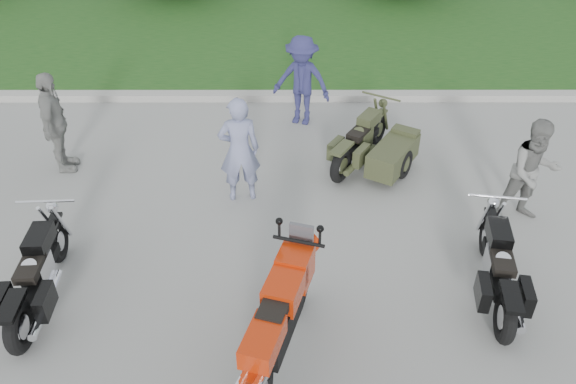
{
  "coord_description": "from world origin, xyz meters",
  "views": [
    {
      "loc": [
        0.5,
        -4.96,
        5.19
      ],
      "look_at": [
        0.51,
        1.37,
        0.8
      ],
      "focal_mm": 35.0,
      "sensor_mm": 36.0,
      "label": 1
    }
  ],
  "objects_px": {
    "person_denim": "(302,81)",
    "person_back": "(55,123)",
    "cruiser_right": "(499,271)",
    "cruiser_left": "(36,278)",
    "person_grey": "(533,172)",
    "cruiser_sidecar": "(379,150)",
    "person_stripe": "(239,150)",
    "sportbike_red": "(278,320)"
  },
  "relations": [
    {
      "from": "person_denim",
      "to": "person_back",
      "type": "bearing_deg",
      "value": -138.2
    },
    {
      "from": "person_back",
      "to": "cruiser_right",
      "type": "bearing_deg",
      "value": -122.79
    },
    {
      "from": "person_denim",
      "to": "cruiser_right",
      "type": "bearing_deg",
      "value": -44.77
    },
    {
      "from": "cruiser_left",
      "to": "person_grey",
      "type": "xyz_separation_m",
      "value": [
        6.61,
        1.79,
        0.39
      ]
    },
    {
      "from": "person_grey",
      "to": "person_denim",
      "type": "xyz_separation_m",
      "value": [
        -3.28,
        3.12,
        0.05
      ]
    },
    {
      "from": "cruiser_left",
      "to": "cruiser_sidecar",
      "type": "xyz_separation_m",
      "value": [
        4.61,
        3.15,
        -0.05
      ]
    },
    {
      "from": "cruiser_left",
      "to": "person_grey",
      "type": "relative_size",
      "value": 1.32
    },
    {
      "from": "cruiser_left",
      "to": "cruiser_right",
      "type": "distance_m",
      "value": 5.69
    },
    {
      "from": "person_denim",
      "to": "person_back",
      "type": "height_order",
      "value": "person_back"
    },
    {
      "from": "cruiser_right",
      "to": "person_denim",
      "type": "distance_m",
      "value": 5.34
    },
    {
      "from": "person_stripe",
      "to": "cruiser_sidecar",
      "type": "bearing_deg",
      "value": -169.32
    },
    {
      "from": "person_grey",
      "to": "sportbike_red",
      "type": "bearing_deg",
      "value": -149.83
    },
    {
      "from": "cruiser_left",
      "to": "person_back",
      "type": "bearing_deg",
      "value": 100.22
    },
    {
      "from": "cruiser_right",
      "to": "person_stripe",
      "type": "bearing_deg",
      "value": 155.65
    },
    {
      "from": "cruiser_sidecar",
      "to": "person_denim",
      "type": "xyz_separation_m",
      "value": [
        -1.27,
        1.75,
        0.49
      ]
    },
    {
      "from": "person_grey",
      "to": "person_denim",
      "type": "distance_m",
      "value": 4.52
    },
    {
      "from": "cruiser_left",
      "to": "cruiser_sidecar",
      "type": "relative_size",
      "value": 1.11
    },
    {
      "from": "cruiser_right",
      "to": "person_denim",
      "type": "xyz_separation_m",
      "value": [
        -2.35,
        4.78,
        0.45
      ]
    },
    {
      "from": "cruiser_left",
      "to": "sportbike_red",
      "type": "bearing_deg",
      "value": -19.27
    },
    {
      "from": "person_stripe",
      "to": "person_denim",
      "type": "relative_size",
      "value": 1.0
    },
    {
      "from": "sportbike_red",
      "to": "cruiser_left",
      "type": "xyz_separation_m",
      "value": [
        -2.97,
        0.86,
        -0.2
      ]
    },
    {
      "from": "person_denim",
      "to": "person_back",
      "type": "xyz_separation_m",
      "value": [
        -4.09,
        -1.72,
        0.0
      ]
    },
    {
      "from": "cruiser_right",
      "to": "cruiser_sidecar",
      "type": "distance_m",
      "value": 3.22
    },
    {
      "from": "person_stripe",
      "to": "person_back",
      "type": "distance_m",
      "value": 3.2
    },
    {
      "from": "person_grey",
      "to": "cruiser_right",
      "type": "bearing_deg",
      "value": -124.9
    },
    {
      "from": "cruiser_left",
      "to": "person_denim",
      "type": "relative_size",
      "value": 1.24
    },
    {
      "from": "sportbike_red",
      "to": "person_denim",
      "type": "height_order",
      "value": "person_denim"
    },
    {
      "from": "cruiser_sidecar",
      "to": "person_back",
      "type": "bearing_deg",
      "value": -148.69
    },
    {
      "from": "cruiser_sidecar",
      "to": "cruiser_right",
      "type": "bearing_deg",
      "value": -38.74
    },
    {
      "from": "cruiser_left",
      "to": "cruiser_right",
      "type": "xyz_separation_m",
      "value": [
        5.69,
        0.12,
        -0.0
      ]
    },
    {
      "from": "cruiser_right",
      "to": "person_stripe",
      "type": "distance_m",
      "value": 4.04
    },
    {
      "from": "person_denim",
      "to": "sportbike_red",
      "type": "bearing_deg",
      "value": -74.65
    },
    {
      "from": "sportbike_red",
      "to": "cruiser_right",
      "type": "xyz_separation_m",
      "value": [
        2.72,
        0.99,
        -0.2
      ]
    },
    {
      "from": "person_stripe",
      "to": "person_denim",
      "type": "bearing_deg",
      "value": -120.64
    },
    {
      "from": "sportbike_red",
      "to": "person_stripe",
      "type": "height_order",
      "value": "person_stripe"
    },
    {
      "from": "person_stripe",
      "to": "person_grey",
      "type": "relative_size",
      "value": 1.06
    },
    {
      "from": "sportbike_red",
      "to": "cruiser_sidecar",
      "type": "relative_size",
      "value": 1.12
    },
    {
      "from": "sportbike_red",
      "to": "cruiser_sidecar",
      "type": "bearing_deg",
      "value": 84.66
    },
    {
      "from": "person_stripe",
      "to": "person_denim",
      "type": "height_order",
      "value": "person_denim"
    },
    {
      "from": "cruiser_right",
      "to": "sportbike_red",
      "type": "bearing_deg",
      "value": -151.16
    },
    {
      "from": "person_stripe",
      "to": "person_grey",
      "type": "bearing_deg",
      "value": 163.4
    },
    {
      "from": "person_grey",
      "to": "person_back",
      "type": "distance_m",
      "value": 7.5
    }
  ]
}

